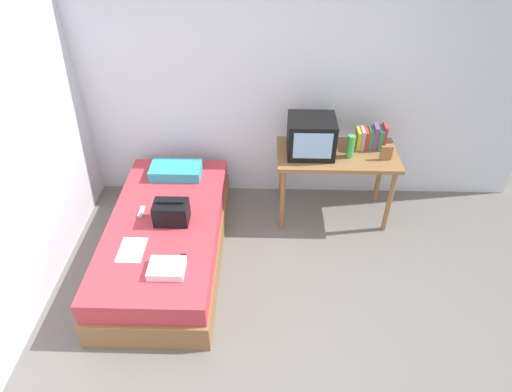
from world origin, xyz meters
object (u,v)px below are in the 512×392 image
magazine (132,250)px  remote_dark (182,262)px  folded_towel (167,268)px  pillow (176,170)px  bed (167,239)px  desk (336,161)px  water_bottle (351,146)px  handbag (171,212)px  picture_frame (386,153)px  tv (311,136)px  remote_silver (141,212)px  book_row (371,138)px

magazine → remote_dark: 0.45m
folded_towel → pillow: bearing=96.5°
bed → desk: (1.59, 0.68, 0.43)m
water_bottle → magazine: size_ratio=0.78×
remote_dark → pillow: bearing=101.7°
handbag → folded_towel: bearing=-84.0°
picture_frame → tv: bearing=171.6°
picture_frame → folded_towel: size_ratio=0.51×
bed → magazine: bearing=-115.9°
pillow → remote_dark: 1.23m
bed → tv: (1.32, 0.68, 0.71)m
water_bottle → remote_silver: bearing=-164.6°
bed → magazine: magazine is taller
book_row → folded_towel: (-1.77, -1.40, -0.37)m
pillow → remote_dark: bearing=-78.3°
picture_frame → remote_silver: (-2.24, -0.48, -0.36)m
handbag → water_bottle: bearing=21.5°
desk → magazine: desk is taller
remote_silver → folded_towel: size_ratio=0.51×
book_row → magazine: book_row is taller
tv → book_row: size_ratio=1.60×
picture_frame → remote_silver: picture_frame is taller
water_bottle → tv: bearing=170.5°
pillow → remote_dark: pillow is taller
folded_towel → bed: bearing=103.7°
bed → pillow: (0.00, 0.69, 0.29)m
pillow → remote_dark: (0.25, -1.20, -0.04)m
magazine → remote_silver: bearing=93.6°
desk → magazine: 2.09m
desk → pillow: bearing=179.7°
tv → book_row: tv is taller
desk → tv: size_ratio=2.64×
bed → remote_dark: 0.62m
book_row → handbag: (-1.83, -0.81, -0.30)m
book_row → pillow: size_ratio=0.55×
picture_frame → handbag: (-1.94, -0.59, -0.27)m
bed → handbag: (0.09, -0.01, 0.34)m
magazine → remote_silver: remote_silver is taller
water_bottle → book_row: size_ratio=0.82×
book_row → magazine: bearing=-150.7°
handbag → remote_dark: bearing=-71.8°
bed → folded_towel: size_ratio=7.14×
water_bottle → folded_towel: bearing=-141.6°
pillow → remote_dark: size_ratio=3.23×
tv → magazine: bearing=-144.8°
desk → pillow: desk is taller
desk → handbag: bearing=-155.1°
desk → picture_frame: picture_frame is taller
remote_silver → remote_dark: bearing=-52.4°
bed → water_bottle: (1.69, 0.62, 0.64)m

